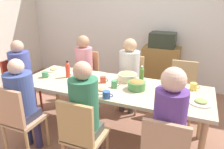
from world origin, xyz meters
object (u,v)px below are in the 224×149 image
Objects in this scene: bottle_0 at (142,76)px; microwave at (163,40)px; bowl_2 at (128,76)px; side_cabinet at (160,69)px; cup_3 at (107,95)px; chair_3 at (130,80)px; plate_4 at (201,102)px; person_5 at (84,63)px; person_1 at (22,98)px; plate_0 at (102,90)px; bottle_3 at (68,70)px; cup_4 at (103,80)px; cup_2 at (194,87)px; bottle_2 at (171,88)px; person_6 at (21,71)px; plate_1 at (54,70)px; person_4 at (85,110)px; plate_3 at (78,72)px; person_0 at (169,125)px; person_3 at (129,68)px; dining_table at (112,90)px; bowl_1 at (137,85)px; cup_1 at (45,74)px; chair_5 at (87,73)px; chair_4 at (81,134)px; chair_1 at (18,117)px; cup_0 at (114,84)px; bowl_0 at (85,79)px; bottle_1 at (90,81)px; chair_6 at (19,83)px; plate_2 at (181,92)px.

bottle_0 is 0.54× the size of microwave.
side_cabinet is (0.20, 1.51, -0.34)m from bowl_2.
microwave reaches higher than bowl_2.
microwave is at bearing 83.27° from cup_3.
chair_3 is 3.58× the size of plate_4.
person_5 reaches higher than cup_3.
plate_0 is (0.79, 0.50, 0.03)m from person_1.
cup_4 is at bearing 0.38° from bottle_3.
bottle_2 reaches higher than cup_2.
bottle_3 reaches higher than side_cabinet.
person_6 is at bearing 167.25° from cup_3.
cup_3 is (1.16, -0.57, 0.03)m from plate_1.
cup_2 is at bearing 1.03° from plate_1.
person_4 is 4.97× the size of plate_3.
person_0 is 1.07× the size of person_5.
person_4 is 1.69m from person_6.
person_5 is 0.57m from plate_1.
plate_3 is at bearing -143.90° from person_3.
plate_1 is at bearing 169.00° from dining_table.
cup_3 is (-0.25, -0.37, -0.02)m from bowl_1.
side_cabinet is (0.48, 1.71, -0.32)m from cup_4.
person_1 is at bearing -99.60° from bottle_3.
person_1 is 1.44m from person_5.
cup_1 is (-0.35, -0.33, 0.03)m from plate_3.
person_1 is 1.32× the size of chair_5.
person_0 reaches higher than person_4.
person_3 is 0.81m from plate_3.
chair_4 is 1.00× the size of side_cabinet.
cup_2 is (0.16, 0.97, 0.01)m from person_0.
bottle_3 is (0.13, 0.86, 0.33)m from chair_1.
chair_5 reaches higher than cup_0.
side_cabinet is at bearing 82.33° from person_4.
bottle_0 is (1.35, 0.25, 0.08)m from cup_1.
bowl_0 is at bearing -151.97° from bowl_2.
chair_4 is 7.36× the size of cup_1.
person_1 reaches higher than plate_4.
cup_4 is at bearing -102.31° from person_3.
cup_4 is 0.46× the size of bottle_1.
plate_4 is 0.34m from bottle_2.
bowl_0 is at bearing -62.06° from chair_5.
bowl_1 is 0.44m from cup_3.
person_5 is (-0.83, -0.00, -0.01)m from person_3.
dining_table is 2.76× the size of chair_3.
bottle_1 is (1.43, -0.24, 0.33)m from chair_6.
plate_2 is 1.77m from microwave.
cup_0 is (-1.03, 0.03, 0.03)m from plate_4.
plate_1 is at bearing -174.91° from plate_3.
bottle_3 reaches higher than plate_1.
chair_1 is at bearing -139.52° from cup_0.
person_3 reaches higher than chair_4.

